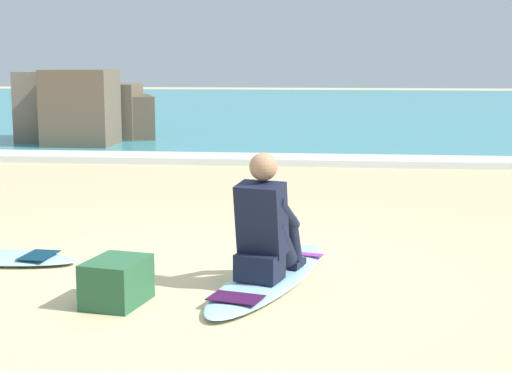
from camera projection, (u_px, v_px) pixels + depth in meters
name	position (u px, v px, depth m)	size (l,w,h in m)	color
ground_plane	(209.00, 278.00, 6.15)	(80.00, 80.00, 0.00)	#CCB584
sea	(311.00, 108.00, 26.30)	(80.00, 28.00, 0.10)	teal
breaking_foam	(279.00, 160.00, 12.86)	(80.00, 0.90, 0.11)	white
surfboard_main	(270.00, 276.00, 6.05)	(1.07, 2.28, 0.08)	#9ED1E5
surfer_seated	(266.00, 229.00, 5.88)	(0.52, 0.77, 0.95)	black
rock_outcrop_distant	(90.00, 113.00, 15.45)	(2.72, 2.90, 1.50)	brown
beach_bag	(117.00, 282.00, 5.47)	(0.36, 0.48, 0.32)	#285B38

